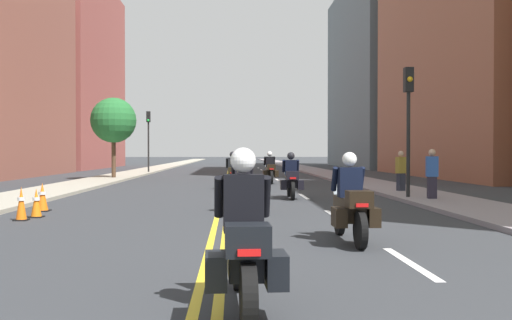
{
  "coord_description": "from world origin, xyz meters",
  "views": [
    {
      "loc": [
        0.27,
        0.09,
        1.59
      ],
      "look_at": [
        1.22,
        23.2,
        1.26
      ],
      "focal_mm": 39.41,
      "sensor_mm": 36.0,
      "label": 1
    }
  ],
  "objects_px": {
    "motorcycle_1": "(351,205)",
    "motorcycle_3": "(291,179)",
    "traffic_light_near": "(408,108)",
    "motorcycle_5": "(270,170)",
    "traffic_cone_0": "(36,203)",
    "pedestrian_1": "(401,172)",
    "traffic_cone_1": "(42,197)",
    "pedestrian_0": "(432,175)",
    "motorcycle_0": "(244,247)",
    "traffic_light_far": "(148,131)",
    "motorcycle_2": "(243,188)",
    "traffic_cone_2": "(21,204)",
    "motorcycle_4": "(233,174)",
    "street_tree_0": "(114,121)"
  },
  "relations": [
    {
      "from": "traffic_cone_1",
      "to": "pedestrian_0",
      "type": "distance_m",
      "value": 11.62
    },
    {
      "from": "motorcycle_3",
      "to": "street_tree_0",
      "type": "relative_size",
      "value": 0.45
    },
    {
      "from": "motorcycle_0",
      "to": "motorcycle_4",
      "type": "bearing_deg",
      "value": 88.11
    },
    {
      "from": "motorcycle_1",
      "to": "traffic_cone_1",
      "type": "relative_size",
      "value": 2.97
    },
    {
      "from": "motorcycle_3",
      "to": "traffic_light_near",
      "type": "distance_m",
      "value": 4.53
    },
    {
      "from": "motorcycle_1",
      "to": "traffic_cone_1",
      "type": "height_order",
      "value": "motorcycle_1"
    },
    {
      "from": "traffic_cone_1",
      "to": "traffic_light_near",
      "type": "distance_m",
      "value": 11.53
    },
    {
      "from": "motorcycle_1",
      "to": "motorcycle_5",
      "type": "xyz_separation_m",
      "value": [
        -0.19,
        18.55,
        0.01
      ]
    },
    {
      "from": "motorcycle_5",
      "to": "pedestrian_0",
      "type": "distance_m",
      "value": 11.67
    },
    {
      "from": "motorcycle_3",
      "to": "traffic_cone_1",
      "type": "height_order",
      "value": "motorcycle_3"
    },
    {
      "from": "motorcycle_1",
      "to": "traffic_cone_2",
      "type": "relative_size",
      "value": 2.88
    },
    {
      "from": "motorcycle_4",
      "to": "traffic_light_far",
      "type": "relative_size",
      "value": 0.46
    },
    {
      "from": "traffic_cone_0",
      "to": "pedestrian_1",
      "type": "bearing_deg",
      "value": 32.97
    },
    {
      "from": "motorcycle_2",
      "to": "traffic_light_near",
      "type": "height_order",
      "value": "traffic_light_near"
    },
    {
      "from": "motorcycle_2",
      "to": "traffic_light_far",
      "type": "height_order",
      "value": "traffic_light_far"
    },
    {
      "from": "traffic_cone_0",
      "to": "motorcycle_3",
      "type": "bearing_deg",
      "value": 37.72
    },
    {
      "from": "pedestrian_1",
      "to": "motorcycle_3",
      "type": "bearing_deg",
      "value": -177.05
    },
    {
      "from": "pedestrian_1",
      "to": "traffic_light_near",
      "type": "bearing_deg",
      "value": -124.04
    },
    {
      "from": "traffic_light_near",
      "to": "street_tree_0",
      "type": "distance_m",
      "value": 19.29
    },
    {
      "from": "motorcycle_2",
      "to": "pedestrian_0",
      "type": "xyz_separation_m",
      "value": [
        6.04,
        2.88,
        0.22
      ]
    },
    {
      "from": "pedestrian_1",
      "to": "traffic_cone_2",
      "type": "bearing_deg",
      "value": -166.83
    },
    {
      "from": "pedestrian_0",
      "to": "motorcycle_3",
      "type": "bearing_deg",
      "value": 168.08
    },
    {
      "from": "motorcycle_1",
      "to": "traffic_cone_0",
      "type": "xyz_separation_m",
      "value": [
        -6.83,
        4.09,
        -0.3
      ]
    },
    {
      "from": "traffic_cone_1",
      "to": "traffic_light_far",
      "type": "height_order",
      "value": "traffic_light_far"
    },
    {
      "from": "motorcycle_1",
      "to": "pedestrian_1",
      "type": "distance_m",
      "value": 12.12
    },
    {
      "from": "motorcycle_1",
      "to": "motorcycle_3",
      "type": "xyz_separation_m",
      "value": [
        -0.08,
        9.31,
        0.0
      ]
    },
    {
      "from": "motorcycle_0",
      "to": "traffic_cone_1",
      "type": "height_order",
      "value": "motorcycle_0"
    },
    {
      "from": "traffic_light_far",
      "to": "traffic_cone_0",
      "type": "bearing_deg",
      "value": -86.94
    },
    {
      "from": "motorcycle_3",
      "to": "pedestrian_1",
      "type": "relative_size",
      "value": 1.31
    },
    {
      "from": "pedestrian_1",
      "to": "street_tree_0",
      "type": "distance_m",
      "value": 17.86
    },
    {
      "from": "motorcycle_4",
      "to": "pedestrian_1",
      "type": "height_order",
      "value": "pedestrian_1"
    },
    {
      "from": "traffic_cone_2",
      "to": "traffic_light_far",
      "type": "xyz_separation_m",
      "value": [
        -1.37,
        28.8,
        2.78
      ]
    },
    {
      "from": "motorcycle_1",
      "to": "traffic_light_near",
      "type": "relative_size",
      "value": 0.52
    },
    {
      "from": "pedestrian_1",
      "to": "motorcycle_2",
      "type": "bearing_deg",
      "value": -155.13
    },
    {
      "from": "traffic_cone_1",
      "to": "street_tree_0",
      "type": "height_order",
      "value": "street_tree_0"
    },
    {
      "from": "traffic_cone_2",
      "to": "street_tree_0",
      "type": "height_order",
      "value": "street_tree_0"
    },
    {
      "from": "motorcycle_5",
      "to": "traffic_cone_2",
      "type": "distance_m",
      "value": 16.52
    },
    {
      "from": "motorcycle_2",
      "to": "pedestrian_1",
      "type": "xyz_separation_m",
      "value": [
        6.13,
        6.45,
        0.19
      ]
    },
    {
      "from": "motorcycle_0",
      "to": "motorcycle_2",
      "type": "height_order",
      "value": "motorcycle_0"
    },
    {
      "from": "motorcycle_3",
      "to": "street_tree_0",
      "type": "height_order",
      "value": "street_tree_0"
    },
    {
      "from": "traffic_light_far",
      "to": "street_tree_0",
      "type": "xyz_separation_m",
      "value": [
        -0.61,
        -9.29,
        0.23
      ]
    },
    {
      "from": "motorcycle_0",
      "to": "pedestrian_1",
      "type": "distance_m",
      "value": 16.7
    },
    {
      "from": "motorcycle_1",
      "to": "traffic_light_far",
      "type": "height_order",
      "value": "traffic_light_far"
    },
    {
      "from": "motorcycle_1",
      "to": "traffic_cone_1",
      "type": "distance_m",
      "value": 9.07
    },
    {
      "from": "motorcycle_0",
      "to": "motorcycle_4",
      "type": "height_order",
      "value": "motorcycle_0"
    },
    {
      "from": "motorcycle_0",
      "to": "motorcycle_3",
      "type": "bearing_deg",
      "value": 79.82
    },
    {
      "from": "motorcycle_0",
      "to": "traffic_light_near",
      "type": "distance_m",
      "value": 13.97
    },
    {
      "from": "traffic_light_far",
      "to": "pedestrian_1",
      "type": "xyz_separation_m",
      "value": [
        12.66,
        -20.96,
        -2.34
      ]
    },
    {
      "from": "motorcycle_4",
      "to": "traffic_cone_0",
      "type": "distance_m",
      "value": 10.92
    },
    {
      "from": "motorcycle_3",
      "to": "traffic_cone_0",
      "type": "distance_m",
      "value": 8.55
    }
  ]
}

